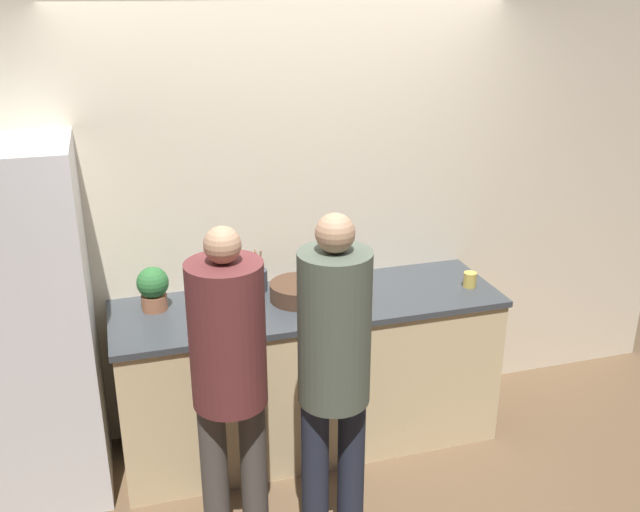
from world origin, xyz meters
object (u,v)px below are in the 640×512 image
person_left (229,365)px  potted_plant (153,287)px  person_center (334,364)px  fruit_bowl (300,291)px  utensil_crock (259,279)px  bottle_red (361,285)px  cup_yellow (470,280)px  refrigerator (25,330)px

person_left → potted_plant: person_left is taller
person_center → potted_plant: size_ratio=6.96×
fruit_bowl → utensil_crock: 0.27m
bottle_red → cup_yellow: bottle_red is taller
utensil_crock → bottle_red: 0.59m
fruit_bowl → utensil_crock: bearing=136.4°
utensil_crock → cup_yellow: 1.23m
potted_plant → utensil_crock: bearing=8.2°
person_left → person_center: (0.45, -0.17, 0.03)m
refrigerator → potted_plant: refrigerator is taller
fruit_bowl → cup_yellow: (1.00, -0.11, -0.01)m
utensil_crock → cup_yellow: size_ratio=2.82×
person_left → potted_plant: size_ratio=6.69×
person_center → cup_yellow: size_ratio=19.30×
bottle_red → potted_plant: potted_plant is taller
bottle_red → person_left: bearing=-143.6°
cup_yellow → refrigerator: bearing=177.7°
person_center → potted_plant: person_center is taller
person_center → utensil_crock: (-0.12, 1.06, -0.01)m
person_left → cup_yellow: (1.52, 0.59, -0.01)m
person_left → cup_yellow: 1.63m
cup_yellow → potted_plant: 1.80m
potted_plant → fruit_bowl: bearing=-7.3°
cup_yellow → potted_plant: (-1.79, 0.22, 0.09)m
person_left → bottle_red: size_ratio=8.95×
person_left → fruit_bowl: bearing=53.2°
fruit_bowl → potted_plant: 0.80m
cup_yellow → potted_plant: potted_plant is taller
refrigerator → person_left: size_ratio=1.16×
fruit_bowl → utensil_crock: size_ratio=1.36×
refrigerator → potted_plant: size_ratio=7.76×
utensil_crock → cup_yellow: bearing=-14.2°
refrigerator → person_center: bearing=-32.1°
person_left → fruit_bowl: person_left is taller
potted_plant → person_left: bearing=-71.5°
utensil_crock → fruit_bowl: bearing=-43.6°
refrigerator → person_left: (0.92, -0.69, 0.02)m
refrigerator → bottle_red: (1.78, -0.05, 0.04)m
refrigerator → bottle_red: bearing=-1.7°
utensil_crock → person_left: bearing=-110.2°
refrigerator → utensil_crock: bearing=9.2°
fruit_bowl → bottle_red: bottle_red is taller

